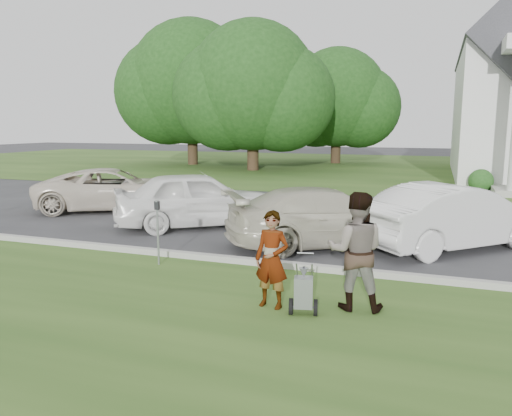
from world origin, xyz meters
The scene contains 15 objects.
ground centered at (0.00, 0.00, 0.00)m, with size 120.00×120.00×0.00m, color #333335.
grass_strip centered at (0.00, -3.00, 0.01)m, with size 80.00×7.00×0.01m, color #2C4D1A.
church_lawn centered at (0.00, 27.00, 0.01)m, with size 80.00×30.00×0.01m, color #2C4D1A.
curb centered at (0.00, 0.55, 0.07)m, with size 80.00×0.18×0.15m, color #9E9E93.
tree_left centered at (-8.01, 21.99, 5.11)m, with size 10.63×8.40×9.71m.
tree_far centered at (-14.01, 24.99, 5.69)m, with size 11.64×9.20×10.73m.
tree_back centered at (-4.01, 29.99, 4.73)m, with size 9.61×7.60×8.89m.
striping_cart centered at (1.68, -1.84, 0.36)m, with size 0.56×0.95×0.84m.
person_left centered at (1.10, -1.70, 0.81)m, with size 0.59×0.39×1.61m, color #999999.
person_right centered at (2.40, -1.30, 0.97)m, with size 0.94×0.73×1.94m, color #999999.
parking_meter_near centered at (-1.99, -0.13, 0.89)m, with size 0.10×0.09×1.42m.
car_a centered at (-7.19, 5.57, 0.74)m, with size 2.45×5.31×1.48m, color beige.
car_b centered at (-3.02, 3.89, 0.83)m, with size 1.97×4.89×1.67m, color white.
car_c centered at (1.01, 2.90, 0.73)m, with size 2.04×5.03×1.46m, color beige.
car_d centered at (4.01, 3.62, 0.80)m, with size 1.69×4.83×1.59m, color silver.
Camera 1 is at (3.55, -9.22, 3.00)m, focal length 35.00 mm.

